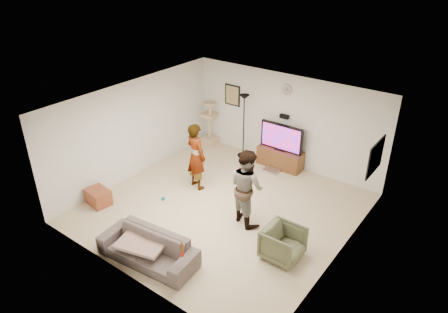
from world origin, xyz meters
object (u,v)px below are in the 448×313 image
Objects in this scene: tv at (282,137)px; floor_lamp at (244,126)px; armchair at (283,243)px; beer_bottle at (182,250)px; side_table at (98,197)px; tv_stand at (280,158)px; sofa at (148,248)px; person_right at (247,187)px; person_left at (196,156)px; cat_tree at (209,123)px.

tv is 1.16m from floor_lamp.
armchair is (3.02, -3.07, -0.57)m from floor_lamp.
beer_bottle is 3.32m from side_table.
side_table is (-2.46, -4.08, -0.07)m from tv_stand.
armchair is at bearing 32.81° from sofa.
floor_lamp is 3.25× the size of side_table.
person_right reaches higher than sofa.
floor_lamp is at bearing -33.70° from person_right.
armchair is (1.23, -0.57, -0.52)m from person_right.
floor_lamp is 1.07× the size of person_left.
beer_bottle is (1.92, -4.67, -0.21)m from floor_lamp.
floor_lamp reaches higher than tv_stand.
cat_tree is at bearing 123.86° from beer_bottle.
person_left is 0.87× the size of sofa.
person_left is (-1.13, -2.13, -0.03)m from tv.
side_table is at bearing -90.55° from cat_tree.
cat_tree is at bearing -44.33° from person_left.
tv is 0.89× the size of cat_tree.
armchair is at bearing 175.98° from person_right.
cat_tree is 3.99m from person_right.
tv is at bearing 3.37° from floor_lamp.
person_right is (1.79, -2.50, -0.05)m from floor_lamp.
cat_tree is 5.41× the size of beer_bottle.
cat_tree is 5.71m from beer_bottle.
floor_lamp is at bearing 72.04° from side_table.
side_table is at bearing -121.08° from tv_stand.
tv_stand is 1.70× the size of armchair.
person_right reaches higher than cat_tree.
person_left is 6.74× the size of beer_bottle.
floor_lamp reaches higher than armchair.
beer_bottle is at bearing 145.19° from armchair.
side_table is at bearing 158.12° from sofa.
beer_bottle is (0.76, -4.74, -0.18)m from tv.
cat_tree is 1.86× the size of armchair.
person_left is at bearing 104.86° from sofa.
person_left is 2.85m from sofa.
person_right is (3.05, -2.56, 0.18)m from cat_tree.
tv_stand is at bearing 3.37° from floor_lamp.
person_left is 0.99× the size of person_right.
tv_stand is at bearing 82.35° from sofa.
sofa reaches higher than side_table.
cat_tree is at bearing 53.52° from armchair.
cat_tree reaches higher than beer_bottle.
beer_bottle is (0.76, -4.74, 0.44)m from tv_stand.
tv is at bearing -103.57° from person_left.
armchair is at bearing -36.17° from cat_tree.
person_right is 3.50m from side_table.
sofa is at bearing -91.67° from tv.
tv is 0.62× the size of sofa.
floor_lamp is 7.23× the size of beer_bottle.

